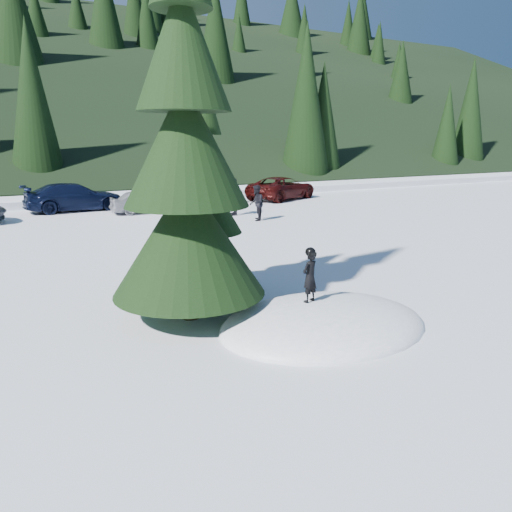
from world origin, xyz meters
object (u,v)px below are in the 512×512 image
spruce_tall (186,161)px  child_skier (310,276)px  car_6 (282,188)px  adult_0 (256,203)px  car_4 (145,201)px  adult_1 (234,197)px  car_5 (203,191)px  car_3 (74,197)px  spruce_short (205,210)px

spruce_tall → child_skier: (2.03, -1.51, -2.30)m
car_6 → adult_0: bearing=117.2°
spruce_tall → car_4: (3.84, 15.92, -2.71)m
adult_1 → car_5: size_ratio=0.43×
adult_1 → car_3: bearing=-118.1°
spruce_short → adult_1: spruce_short is taller
car_4 → adult_1: bearing=-125.5°
spruce_short → car_5: bearing=67.2°
car_3 → car_5: size_ratio=1.17×
child_skier → car_5: child_skier is taller
adult_1 → car_5: (0.51, 5.19, -0.21)m
spruce_short → car_6: bearing=52.9°
spruce_tall → car_4: bearing=76.4°
child_skier → adult_0: 13.62m
adult_1 → car_4: adult_1 is taller
spruce_tall → spruce_short: spruce_tall is taller
car_6 → adult_1: bearing=106.1°
car_3 → car_4: bearing=-133.1°
spruce_tall → car_6: (13.29, 17.65, -2.60)m
car_5 → spruce_tall: bearing=162.1°
car_5 → car_3: bearing=93.4°
car_6 → car_5: bearing=61.5°
spruce_short → car_6: 20.42m
child_skier → car_5: 20.57m
spruce_short → child_skier: (1.03, -2.91, -1.09)m
car_3 → car_6: car_3 is taller
spruce_short → car_3: (-0.26, 17.09, -1.36)m
spruce_tall → car_5: (8.05, 18.15, -2.60)m
car_3 → adult_1: bearing=-132.5°
child_skier → adult_1: (5.51, 14.48, -0.08)m
spruce_short → child_skier: bearing=-70.6°
spruce_tall → adult_1: (7.54, 12.96, -2.39)m
adult_1 → car_3: adult_1 is taller
car_3 → child_skier: bearing=-179.7°
child_skier → car_3: child_skier is taller
child_skier → adult_1: size_ratio=0.57×
adult_0 → car_6: adult_0 is taller
spruce_tall → car_3: bearing=87.7°
car_5 → car_4: bearing=124.0°
adult_0 → car_6: (5.63, 6.76, -0.12)m
car_4 → spruce_tall: bearing=169.5°
car_3 → car_6: 12.58m
spruce_short → car_5: size_ratio=1.22×
adult_0 → adult_1: (-0.13, 2.08, 0.10)m
spruce_short → adult_1: size_ratio=2.87×
car_4 → car_5: (4.21, 2.23, 0.11)m
child_skier → adult_0: adult_0 is taller
child_skier → car_6: bearing=-138.9°
spruce_tall → car_3: 18.69m
adult_0 → car_3: adult_0 is taller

